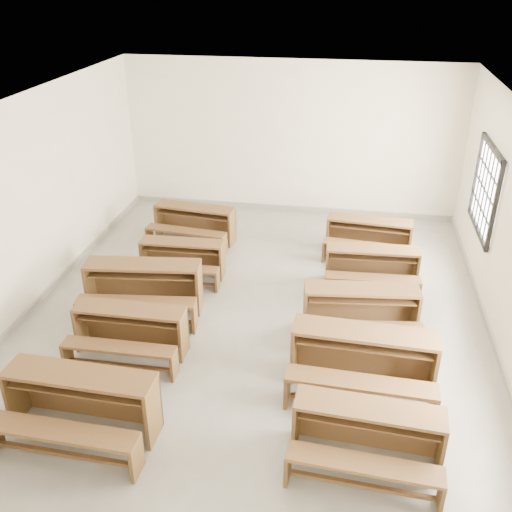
% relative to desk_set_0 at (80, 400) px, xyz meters
% --- Properties ---
extents(room, '(8.50, 8.50, 3.20)m').
position_rel_desk_set_0_xyz_m(room, '(1.63, 2.81, 1.69)').
color(room, gray).
rests_on(room, ground).
extents(desk_set_0, '(1.76, 0.95, 0.78)m').
position_rel_desk_set_0_xyz_m(desk_set_0, '(0.00, 0.00, 0.00)').
color(desk_set_0, brown).
rests_on(desk_set_0, ground).
extents(desk_set_1, '(1.54, 0.80, 0.69)m').
position_rel_desk_set_0_xyz_m(desk_set_1, '(-0.00, 1.53, -0.05)').
color(desk_set_1, brown).
rests_on(desk_set_1, ground).
extents(desk_set_2, '(1.86, 1.11, 0.79)m').
position_rel_desk_set_0_xyz_m(desk_set_2, '(-0.19, 2.61, 0.01)').
color(desk_set_2, brown).
rests_on(desk_set_2, ground).
extents(desk_set_3, '(1.45, 0.79, 0.64)m').
position_rel_desk_set_0_xyz_m(desk_set_3, '(0.08, 3.77, -0.08)').
color(desk_set_3, brown).
rests_on(desk_set_3, ground).
extents(desk_set_4, '(1.64, 0.98, 0.70)m').
position_rel_desk_set_0_xyz_m(desk_set_4, '(-0.09, 5.18, -0.05)').
color(desk_set_4, brown).
rests_on(desk_set_4, ground).
extents(desk_set_5, '(1.63, 0.92, 0.71)m').
position_rel_desk_set_0_xyz_m(desk_set_5, '(3.21, 0.10, -0.04)').
color(desk_set_5, brown).
rests_on(desk_set_5, ground).
extents(desk_set_6, '(1.84, 1.00, 0.81)m').
position_rel_desk_set_0_xyz_m(desk_set_6, '(3.16, 1.35, 0.02)').
color(desk_set_6, brown).
rests_on(desk_set_6, ground).
extents(desk_set_7, '(1.73, 1.03, 0.74)m').
position_rel_desk_set_0_xyz_m(desk_set_7, '(3.12, 2.53, -0.02)').
color(desk_set_7, brown).
rests_on(desk_set_7, ground).
extents(desk_set_8, '(1.55, 0.85, 0.68)m').
position_rel_desk_set_0_xyz_m(desk_set_8, '(3.29, 3.97, -0.06)').
color(desk_set_8, brown).
rests_on(desk_set_8, ground).
extents(desk_set_9, '(1.60, 0.93, 0.69)m').
position_rel_desk_set_0_xyz_m(desk_set_9, '(3.24, 5.15, -0.05)').
color(desk_set_9, brown).
rests_on(desk_set_9, ground).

